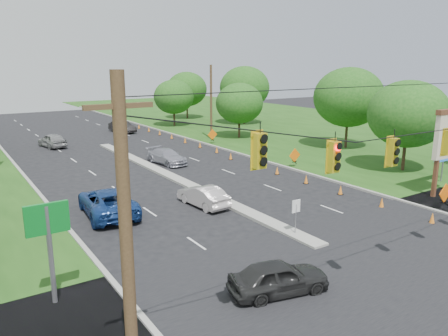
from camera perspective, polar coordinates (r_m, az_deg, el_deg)
ground at (r=20.72m, az=20.78°, el=-13.59°), size 160.00×160.00×0.00m
grass_right at (r=55.41m, az=22.63°, el=2.96°), size 40.00×160.00×0.06m
cross_street at (r=20.72m, az=20.78°, el=-13.59°), size 160.00×14.00×0.02m
curb_left at (r=41.81m, az=-25.10°, el=-0.42°), size 0.25×110.00×0.16m
curb_right at (r=48.68m, az=-0.98°, el=2.68°), size 0.25×110.00×0.16m
median at (r=36.19m, az=-6.91°, el=-1.22°), size 1.00×34.00×0.18m
median_sign at (r=23.80m, az=9.38°, el=-5.48°), size 0.55×0.06×2.05m
signal_span at (r=18.49m, az=24.45°, el=-0.73°), size 25.60×0.32×9.00m
utility_pole_far_right at (r=53.53m, az=-1.69°, el=8.52°), size 0.28×0.28×9.00m
pylon_sign at (r=34.43m, az=27.23°, el=3.43°), size 5.90×2.30×6.12m
cone_0 at (r=28.33m, az=25.56°, el=-5.93°), size 0.32×0.32×0.70m
cone_1 at (r=30.15m, az=19.91°, el=-4.27°), size 0.32×0.32×0.70m
cone_2 at (r=32.25m, az=14.97°, el=-2.77°), size 0.32×0.32×0.70m
cone_3 at (r=34.58m, az=10.68°, el=-1.46°), size 0.32×0.32×0.70m
cone_4 at (r=37.09m, az=6.95°, el=-0.30°), size 0.32×0.32×0.70m
cone_5 at (r=39.75m, az=3.71°, el=0.70°), size 0.32×0.32×0.70m
cone_6 at (r=42.53m, az=0.88°, el=1.58°), size 0.32×0.32×0.70m
cone_7 at (r=45.72m, az=-0.95°, el=2.42°), size 0.32×0.32×0.70m
cone_8 at (r=48.67m, az=-3.16°, el=3.08°), size 0.32×0.32×0.70m
cone_9 at (r=51.68m, az=-5.11°, el=3.65°), size 0.32×0.32×0.70m
cone_10 at (r=54.75m, az=-6.85°, el=4.16°), size 0.32×0.32×0.70m
cone_11 at (r=57.88m, az=-8.40°, el=4.62°), size 0.32×0.32×0.70m
cone_12 at (r=61.04m, az=-9.80°, el=5.02°), size 0.32×0.32×0.70m
cone_13 at (r=64.23m, az=-11.05°, el=5.38°), size 0.32×0.32×0.70m
work_sign_0 at (r=30.97m, az=26.90°, el=-3.05°), size 1.27×0.58×1.37m
work_sign_1 at (r=39.50m, az=9.22°, el=1.57°), size 1.27×0.58×1.37m
work_sign_2 at (r=50.53m, az=-1.53°, el=4.33°), size 1.27×0.58×1.37m
tree_7 at (r=40.45m, az=22.89°, el=6.52°), size 6.72×6.72×7.84m
tree_8 at (r=49.64m, az=15.98°, el=8.87°), size 7.56×7.56×8.82m
tree_9 at (r=54.63m, az=2.03°, el=8.45°), size 5.88×5.88×6.86m
tree_10 at (r=67.30m, az=2.71°, el=10.45°), size 7.56×7.56×8.82m
tree_11 at (r=74.53m, az=-4.88°, el=10.23°), size 6.72×6.72×7.84m
tree_12 at (r=65.60m, az=-6.59°, el=9.21°), size 5.88×5.88×6.86m
black_sedan at (r=18.32m, az=7.14°, el=-13.99°), size 4.41×2.55×1.41m
white_sedan at (r=28.65m, az=-2.76°, el=-3.65°), size 1.82×4.30×1.38m
blue_pickup at (r=27.88m, az=-14.97°, el=-4.28°), size 3.34×6.27×1.68m
silver_car_far at (r=41.01m, az=-7.47°, el=1.50°), size 2.58×5.00×1.39m
silver_car_oncoming at (r=52.42m, az=-21.53°, el=3.38°), size 2.62×4.84×1.56m
dark_car_receding at (r=61.00m, az=-13.15°, el=5.27°), size 2.52×4.98×1.57m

